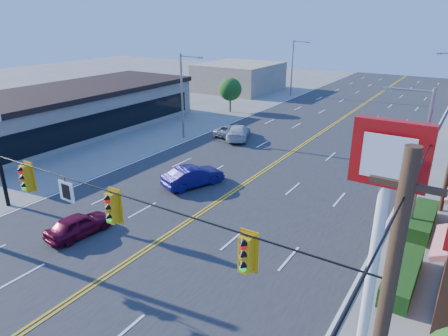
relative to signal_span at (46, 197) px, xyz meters
The scene contains 14 objects.
ground 4.89m from the signal_span, ahead, with size 160.00×160.00×0.00m, color gray.
road 20.58m from the signal_span, 89.66° to the left, with size 20.00×120.00×0.06m, color #2D2D30.
signal_span is the anchor object (origin of this frame).
kfc_pylon 11.87m from the signal_span, 19.78° to the left, with size 2.20×0.36×8.50m.
strip_mall 28.46m from the signal_span, 140.56° to the left, with size 10.40×26.40×4.40m.
streetlight_se 17.76m from the signal_span, 52.06° to the left, with size 2.55×0.25×8.00m.
streetlight_sw 24.46m from the signal_span, 115.88° to the left, with size 2.55×0.25×8.00m.
streetlight_nw 49.17m from the signal_span, 102.54° to the left, with size 2.55×0.25×8.00m.
tree_west 36.42m from the signal_span, 110.75° to the left, with size 2.80×2.80×4.20m.
bld_west_far 52.03m from the signal_span, 112.50° to the left, with size 11.00×12.00×4.20m, color tan.
car_magenta 7.05m from the signal_span, 134.81° to the left, with size 1.46×3.63×1.24m, color maroon.
car_blue 13.68m from the signal_span, 102.28° to the left, with size 1.53×4.37×1.44m, color #130F59.
car_white 25.34m from the signal_span, 103.76° to the left, with size 1.92×4.73×1.37m, color silver.
car_silver 26.29m from the signal_span, 106.03° to the left, with size 1.76×3.82×1.06m, color #A7A7AC.
Camera 1 is at (12.82, -7.84, 11.26)m, focal length 32.00 mm.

